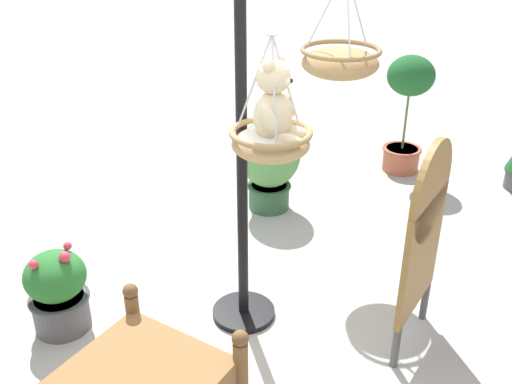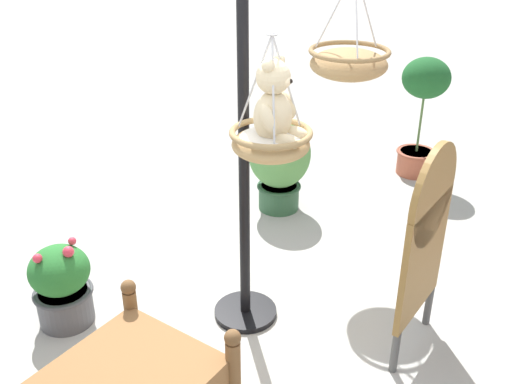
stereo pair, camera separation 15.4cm
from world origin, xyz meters
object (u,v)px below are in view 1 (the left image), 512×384
(hanging_basket_left_high, at_px, (340,61))
(potted_plant_fern_front, at_px, (269,161))
(display_pole_central, at_px, (242,210))
(display_sign_board, at_px, (425,230))
(potted_plant_small_succulent, at_px, (408,103))
(potted_plant_flowering_red, at_px, (58,290))
(hanging_basket_with_teddy, at_px, (271,141))
(teddy_bear, at_px, (275,107))

(hanging_basket_left_high, relative_size, potted_plant_fern_front, 0.88)
(display_pole_central, relative_size, display_sign_board, 1.83)
(potted_plant_small_succulent, height_order, display_sign_board, display_sign_board)
(potted_plant_fern_front, bearing_deg, display_sign_board, 49.06)
(potted_plant_flowering_red, bearing_deg, hanging_basket_with_teddy, 108.93)
(teddy_bear, relative_size, potted_plant_flowering_red, 0.78)
(teddy_bear, xyz_separation_m, display_sign_board, (-0.34, 0.85, -0.78))
(hanging_basket_with_teddy, distance_m, display_sign_board, 1.10)
(display_pole_central, height_order, hanging_basket_left_high, display_pole_central)
(potted_plant_flowering_red, xyz_separation_m, display_sign_board, (-0.80, 2.21, 0.55))
(teddy_bear, height_order, potted_plant_fern_front, teddy_bear)
(teddy_bear, bearing_deg, display_pole_central, -118.75)
(hanging_basket_left_high, bearing_deg, hanging_basket_with_teddy, -1.23)
(potted_plant_fern_front, distance_m, potted_plant_small_succulent, 1.68)
(display_pole_central, relative_size, hanging_basket_left_high, 3.47)
(potted_plant_flowering_red, bearing_deg, hanging_basket_left_high, 141.91)
(display_pole_central, xyz_separation_m, potted_plant_fern_front, (-1.54, -0.44, -0.36))
(display_pole_central, relative_size, potted_plant_small_succulent, 2.14)
(hanging_basket_with_teddy, relative_size, potted_plant_fern_front, 0.81)
(hanging_basket_with_teddy, height_order, display_sign_board, hanging_basket_with_teddy)
(hanging_basket_with_teddy, height_order, hanging_basket_left_high, hanging_basket_left_high)
(teddy_bear, distance_m, display_sign_board, 1.20)
(potted_plant_fern_front, relative_size, display_sign_board, 0.60)
(potted_plant_fern_front, xyz_separation_m, potted_plant_flowering_red, (2.15, -0.65, -0.18))
(hanging_basket_with_teddy, xyz_separation_m, teddy_bear, (0.00, 0.02, 0.21))
(display_pole_central, height_order, potted_plant_flowering_red, display_pole_central)
(hanging_basket_left_high, bearing_deg, potted_plant_fern_front, -120.09)
(hanging_basket_left_high, height_order, potted_plant_fern_front, hanging_basket_left_high)
(teddy_bear, xyz_separation_m, potted_plant_fern_front, (-1.69, -0.71, -1.15))
(hanging_basket_with_teddy, relative_size, display_sign_board, 0.49)
(potted_plant_small_succulent, bearing_deg, hanging_basket_left_high, -8.53)
(display_pole_central, height_order, hanging_basket_with_teddy, display_pole_central)
(teddy_bear, bearing_deg, hanging_basket_left_high, 179.82)
(hanging_basket_left_high, bearing_deg, display_pole_central, -13.78)
(potted_plant_fern_front, xyz_separation_m, potted_plant_small_succulent, (-1.34, 0.98, 0.26))
(hanging_basket_left_high, distance_m, potted_plant_fern_front, 1.37)
(teddy_bear, bearing_deg, potted_plant_fern_front, -157.28)
(hanging_basket_left_high, xyz_separation_m, potted_plant_small_succulent, (-1.75, 0.26, -0.83))
(potted_plant_flowering_red, xyz_separation_m, potted_plant_small_succulent, (-3.49, 1.63, 0.44))
(hanging_basket_with_teddy, relative_size, teddy_bear, 1.44)
(teddy_bear, height_order, potted_plant_flowering_red, teddy_bear)
(hanging_basket_with_teddy, distance_m, teddy_bear, 0.21)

